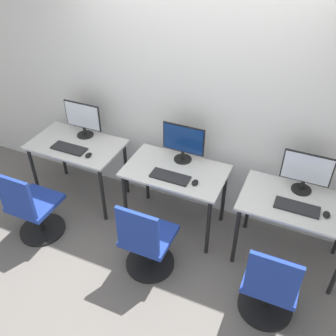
# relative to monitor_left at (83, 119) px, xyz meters

# --- Properties ---
(ground_plane) EXTENTS (20.00, 20.00, 0.00)m
(ground_plane) POSITION_rel_monitor_left_xyz_m (1.19, -0.49, -0.95)
(ground_plane) COLOR slate
(wall_back) EXTENTS (12.00, 0.05, 2.80)m
(wall_back) POSITION_rel_monitor_left_xyz_m (1.19, 0.24, 0.45)
(wall_back) COLOR silver
(wall_back) RESTS_ON ground_plane
(desk_left) EXTENTS (1.01, 0.61, 0.74)m
(desk_left) POSITION_rel_monitor_left_xyz_m (-0.00, -0.19, -0.31)
(desk_left) COLOR silver
(desk_left) RESTS_ON ground_plane
(monitor_left) EXTENTS (0.44, 0.19, 0.40)m
(monitor_left) POSITION_rel_monitor_left_xyz_m (0.00, 0.00, 0.00)
(monitor_left) COLOR black
(monitor_left) RESTS_ON desk_left
(keyboard_left) EXTENTS (0.39, 0.15, 0.02)m
(keyboard_left) POSITION_rel_monitor_left_xyz_m (0.00, -0.31, -0.21)
(keyboard_left) COLOR #262628
(keyboard_left) RESTS_ON desk_left
(mouse_left) EXTENTS (0.06, 0.09, 0.03)m
(mouse_left) POSITION_rel_monitor_left_xyz_m (0.27, -0.34, -0.20)
(mouse_left) COLOR black
(mouse_left) RESTS_ON desk_left
(office_chair_left) EXTENTS (0.48, 0.48, 0.87)m
(office_chair_left) POSITION_rel_monitor_left_xyz_m (-0.08, -0.93, -0.60)
(office_chair_left) COLOR black
(office_chair_left) RESTS_ON ground_plane
(desk_center) EXTENTS (1.01, 0.61, 0.74)m
(desk_center) POSITION_rel_monitor_left_xyz_m (1.19, -0.19, -0.31)
(desk_center) COLOR silver
(desk_center) RESTS_ON ground_plane
(monitor_center) EXTENTS (0.44, 0.19, 0.40)m
(monitor_center) POSITION_rel_monitor_left_xyz_m (1.19, 0.01, 0.00)
(monitor_center) COLOR black
(monitor_center) RESTS_ON desk_center
(keyboard_center) EXTENTS (0.39, 0.15, 0.02)m
(keyboard_center) POSITION_rel_monitor_left_xyz_m (1.19, -0.32, -0.21)
(keyboard_center) COLOR #262628
(keyboard_center) RESTS_ON desk_center
(mouse_center) EXTENTS (0.06, 0.09, 0.03)m
(mouse_center) POSITION_rel_monitor_left_xyz_m (1.44, -0.31, -0.20)
(mouse_center) COLOR black
(mouse_center) RESTS_ON desk_center
(office_chair_center) EXTENTS (0.48, 0.48, 0.87)m
(office_chair_center) POSITION_rel_monitor_left_xyz_m (1.18, -0.86, -0.60)
(office_chair_center) COLOR black
(office_chair_center) RESTS_ON ground_plane
(desk_right) EXTENTS (1.01, 0.61, 0.74)m
(desk_right) POSITION_rel_monitor_left_xyz_m (2.38, -0.19, -0.31)
(desk_right) COLOR silver
(desk_right) RESTS_ON ground_plane
(monitor_right) EXTENTS (0.44, 0.19, 0.40)m
(monitor_right) POSITION_rel_monitor_left_xyz_m (2.38, 0.00, 0.00)
(monitor_right) COLOR black
(monitor_right) RESTS_ON desk_right
(keyboard_right) EXTENTS (0.39, 0.15, 0.02)m
(keyboard_right) POSITION_rel_monitor_left_xyz_m (2.38, -0.27, -0.21)
(keyboard_right) COLOR #262628
(keyboard_right) RESTS_ON desk_right
(mouse_right) EXTENTS (0.06, 0.09, 0.03)m
(mouse_right) POSITION_rel_monitor_left_xyz_m (2.62, -0.27, -0.20)
(mouse_right) COLOR black
(mouse_right) RESTS_ON desk_right
(office_chair_right) EXTENTS (0.48, 0.48, 0.87)m
(office_chair_right) POSITION_rel_monitor_left_xyz_m (2.33, -0.88, -0.60)
(office_chair_right) COLOR black
(office_chair_right) RESTS_ON ground_plane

